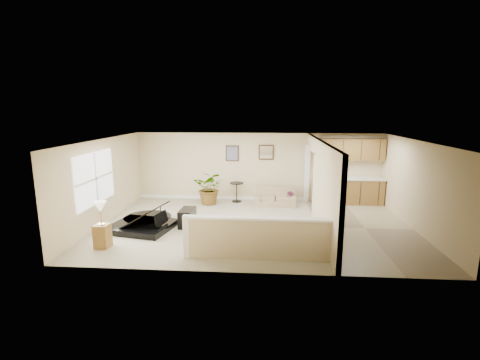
# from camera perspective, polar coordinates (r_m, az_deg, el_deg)

# --- Properties ---
(floor) EXTENTS (9.00, 9.00, 0.00)m
(floor) POSITION_cam_1_polar(r_m,az_deg,el_deg) (10.27, 2.49, -7.50)
(floor) COLOR #B6AF8E
(floor) RESTS_ON ground
(back_wall) EXTENTS (9.00, 0.04, 2.50)m
(back_wall) POSITION_cam_1_polar(r_m,az_deg,el_deg) (12.87, 2.95, 2.16)
(back_wall) COLOR beige
(back_wall) RESTS_ON floor
(front_wall) EXTENTS (9.00, 0.04, 2.50)m
(front_wall) POSITION_cam_1_polar(r_m,az_deg,el_deg) (7.03, 1.81, -5.85)
(front_wall) COLOR beige
(front_wall) RESTS_ON floor
(left_wall) EXTENTS (0.04, 6.00, 2.50)m
(left_wall) POSITION_cam_1_polar(r_m,az_deg,el_deg) (11.01, -21.55, -0.26)
(left_wall) COLOR beige
(left_wall) RESTS_ON floor
(right_wall) EXTENTS (0.04, 6.00, 2.50)m
(right_wall) POSITION_cam_1_polar(r_m,az_deg,el_deg) (10.79, 27.20, -0.97)
(right_wall) COLOR beige
(right_wall) RESTS_ON floor
(ceiling) EXTENTS (9.00, 6.00, 0.04)m
(ceiling) POSITION_cam_1_polar(r_m,az_deg,el_deg) (9.74, 2.62, 6.54)
(ceiling) COLOR silver
(ceiling) RESTS_ON back_wall
(kitchen_vinyl) EXTENTS (2.70, 6.00, 0.01)m
(kitchen_vinyl) POSITION_cam_1_polar(r_m,az_deg,el_deg) (10.66, 19.82, -7.46)
(kitchen_vinyl) COLOR #9B8F69
(kitchen_vinyl) RESTS_ON floor
(interior_partition) EXTENTS (0.18, 5.99, 2.50)m
(interior_partition) POSITION_cam_1_polar(r_m,az_deg,el_deg) (10.29, 12.66, -0.68)
(interior_partition) COLOR beige
(interior_partition) RESTS_ON floor
(pony_half_wall) EXTENTS (3.42, 0.22, 1.00)m
(pony_half_wall) POSITION_cam_1_polar(r_m,az_deg,el_deg) (7.93, 2.55, -9.40)
(pony_half_wall) COLOR beige
(pony_half_wall) RESTS_ON floor
(left_window) EXTENTS (0.05, 2.15, 1.45)m
(left_window) POSITION_cam_1_polar(r_m,az_deg,el_deg) (10.53, -22.72, 0.25)
(left_window) COLOR white
(left_window) RESTS_ON left_wall
(wall_art_left) EXTENTS (0.48, 0.04, 0.58)m
(wall_art_left) POSITION_cam_1_polar(r_m,az_deg,el_deg) (12.83, -1.28, 4.39)
(wall_art_left) COLOR #362313
(wall_art_left) RESTS_ON back_wall
(wall_mirror) EXTENTS (0.55, 0.04, 0.55)m
(wall_mirror) POSITION_cam_1_polar(r_m,az_deg,el_deg) (12.76, 4.33, 4.55)
(wall_mirror) COLOR #362313
(wall_mirror) RESTS_ON back_wall
(kitchen_cabinets) EXTENTS (2.36, 0.65, 2.33)m
(kitchen_cabinets) POSITION_cam_1_polar(r_m,az_deg,el_deg) (13.01, 17.10, 0.05)
(kitchen_cabinets) COLOR olive
(kitchen_cabinets) RESTS_ON floor
(piano) EXTENTS (2.15, 2.18, 1.56)m
(piano) POSITION_cam_1_polar(r_m,az_deg,el_deg) (10.31, -15.93, -4.08)
(piano) COLOR black
(piano) RESTS_ON floor
(piano_bench) EXTENTS (0.41, 0.77, 0.50)m
(piano_bench) POSITION_cam_1_polar(r_m,az_deg,el_deg) (10.29, -8.64, -6.11)
(piano_bench) COLOR black
(piano_bench) RESTS_ON floor
(loveseat) EXTENTS (1.43, 0.84, 0.81)m
(loveseat) POSITION_cam_1_polar(r_m,az_deg,el_deg) (12.44, 5.81, -2.67)
(loveseat) COLOR tan
(loveseat) RESTS_ON floor
(accent_table) EXTENTS (0.49, 0.49, 0.72)m
(accent_table) POSITION_cam_1_polar(r_m,az_deg,el_deg) (12.73, -0.55, -1.57)
(accent_table) COLOR black
(accent_table) RESTS_ON floor
(palm_plant) EXTENTS (1.20, 1.08, 1.20)m
(palm_plant) POSITION_cam_1_polar(r_m,az_deg,el_deg) (12.42, -4.92, -1.34)
(palm_plant) COLOR black
(palm_plant) RESTS_ON floor
(small_plant) EXTENTS (0.34, 0.34, 0.49)m
(small_plant) POSITION_cam_1_polar(r_m,az_deg,el_deg) (12.46, 8.21, -3.17)
(small_plant) COLOR black
(small_plant) RESTS_ON floor
(lamp_stand) EXTENTS (0.35, 0.35, 1.16)m
(lamp_stand) POSITION_cam_1_polar(r_m,az_deg,el_deg) (9.22, -21.73, -7.36)
(lamp_stand) COLOR olive
(lamp_stand) RESTS_ON floor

